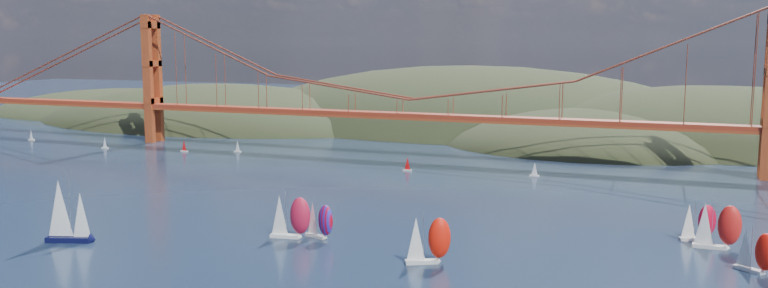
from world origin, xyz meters
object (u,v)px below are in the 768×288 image
at_px(racer_4, 716,225).
at_px(racer_2, 755,250).
at_px(racer_0, 289,216).
at_px(racer_rwb, 319,220).
at_px(sloop_navy, 66,212).
at_px(racer_3, 697,221).
at_px(racer_1, 427,239).

bearing_deg(racer_4, racer_2, -68.24).
bearing_deg(racer_0, racer_rwb, 10.34).
distance_m(racer_0, racer_2, 94.50).
relative_size(racer_2, racer_4, 0.85).
distance_m(sloop_navy, racer_4, 139.33).
bearing_deg(racer_3, racer_rwb, 177.47).
height_order(racer_0, racer_3, racer_0).
relative_size(sloop_navy, racer_rwb, 1.72).
xyz_separation_m(racer_1, racer_3, (49.51, 38.68, -0.64)).
xyz_separation_m(sloop_navy, racer_rwb, (49.56, 23.45, -2.52)).
bearing_deg(racer_rwb, racer_0, -140.57).
relative_size(sloop_navy, racer_2, 1.65).
distance_m(racer_1, racer_rwb, 30.06).
bearing_deg(racer_1, racer_0, 140.24).
bearing_deg(racer_1, racer_rwb, 133.42).
bearing_deg(racer_rwb, racer_1, -0.47).
height_order(racer_0, racer_1, racer_0).
distance_m(racer_2, racer_4, 16.39).
xyz_separation_m(racer_1, racer_4, (53.06, 32.84, 0.20)).
distance_m(racer_1, racer_2, 61.84).
relative_size(racer_3, racer_rwb, 1.02).
relative_size(racer_0, racer_4, 0.98).
bearing_deg(sloop_navy, racer_4, 0.26).
distance_m(racer_1, racer_3, 62.83).
height_order(racer_1, racer_3, racer_1).
distance_m(racer_0, racer_rwb, 6.59).
xyz_separation_m(racer_4, racer_rwb, (-81.62, -23.48, -0.94)).
distance_m(racer_2, racer_rwb, 88.20).
height_order(racer_1, racer_rwb, racer_1).
height_order(sloop_navy, racer_4, sloop_navy).
relative_size(racer_1, racer_2, 1.13).
height_order(racer_0, racer_2, racer_0).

